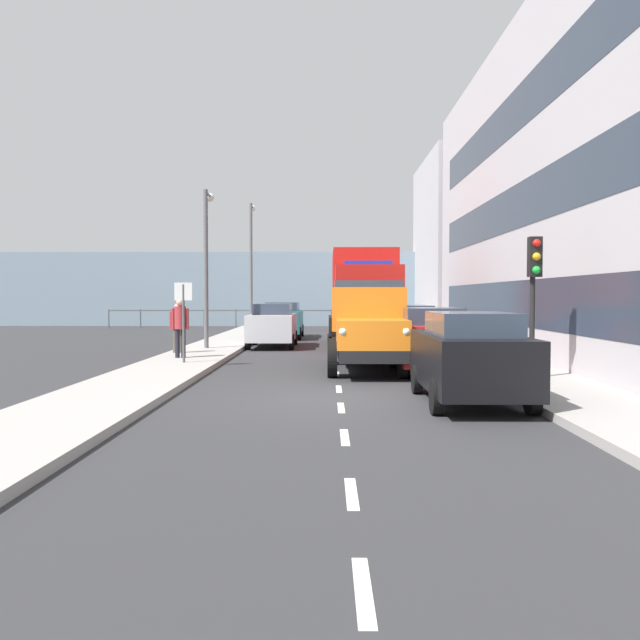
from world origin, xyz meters
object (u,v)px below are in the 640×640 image
traffic_light_near (534,276)px  lamp_post_promenade (207,253)px  lorry_cargo_red (364,295)px  car_red_kerbside_1 (429,339)px  pedestrian_by_lamp (178,324)px  lamp_post_far (251,256)px  truck_vintage_orange (368,328)px  street_sign (183,308)px  car_silver_oppositeside_0 (273,325)px  car_teal_oppositeside_1 (283,319)px  car_navy_kerbside_2 (407,330)px  car_black_kerbside_near (470,356)px  pedestrian_couple_b (180,323)px

traffic_light_near → lamp_post_promenade: lamp_post_promenade is taller
lorry_cargo_red → car_red_kerbside_1: lorry_cargo_red is taller
car_red_kerbside_1 → pedestrian_by_lamp: 8.81m
lamp_post_far → traffic_light_near: bearing=112.9°
truck_vintage_orange → street_sign: 5.23m
truck_vintage_orange → lorry_cargo_red: 9.21m
car_silver_oppositeside_0 → lamp_post_far: (1.97, -9.85, 3.33)m
lorry_cargo_red → street_sign: lorry_cargo_red is taller
lorry_cargo_red → pedestrian_by_lamp: size_ratio=5.07×
car_red_kerbside_1 → car_teal_oppositeside_1: bearing=-71.4°
truck_vintage_orange → street_sign: truck_vintage_orange is taller
car_red_kerbside_1 → car_navy_kerbside_2: (-0.00, -4.72, 0.00)m
pedestrian_by_lamp → traffic_light_near: traffic_light_near is taller
car_black_kerbside_near → traffic_light_near: size_ratio=1.23×
car_silver_oppositeside_0 → street_sign: bearing=75.8°
pedestrian_by_lamp → traffic_light_near: (-9.61, 6.71, 1.38)m
car_red_kerbside_1 → pedestrian_couple_b: (7.13, -2.65, 0.32)m
car_red_kerbside_1 → lamp_post_far: lamp_post_far is taller
car_red_kerbside_1 → street_sign: street_sign is taller
car_teal_oppositeside_1 → traffic_light_near: size_ratio=1.45×
lamp_post_promenade → pedestrian_by_lamp: bearing=75.7°
car_navy_kerbside_2 → car_black_kerbside_near: bearing=90.0°
lorry_cargo_red → pedestrian_couple_b: lorry_cargo_red is taller
car_black_kerbside_near → car_navy_kerbside_2: bearing=-90.0°
car_teal_oppositeside_1 → lorry_cargo_red: bearing=126.8°
car_black_kerbside_near → pedestrian_couple_b: (7.13, -7.53, 0.32)m
car_navy_kerbside_2 → car_silver_oppositeside_0: size_ratio=1.16×
lamp_post_far → street_sign: lamp_post_far is taller
lorry_cargo_red → car_red_kerbside_1: 9.68m
truck_vintage_orange → car_black_kerbside_near: bearing=106.8°
car_teal_oppositeside_1 → traffic_light_near: bearing=112.2°
car_black_kerbside_near → car_red_kerbside_1: 4.87m
car_black_kerbside_near → street_sign: bearing=-42.3°
lamp_post_far → lamp_post_promenade: bearing=88.8°
car_black_kerbside_near → car_red_kerbside_1: size_ratio=1.03×
lorry_cargo_red → pedestrian_couple_b: size_ratio=4.56×
pedestrian_by_lamp → street_sign: size_ratio=0.72×
truck_vintage_orange → car_silver_oppositeside_0: bearing=-68.6°
car_silver_oppositeside_0 → pedestrian_couple_b: 6.45m
car_navy_kerbside_2 → car_teal_oppositeside_1: same height
traffic_light_near → lamp_post_far: 22.67m
lorry_cargo_red → car_silver_oppositeside_0: bearing=13.4°
car_black_kerbside_near → car_silver_oppositeside_0: size_ratio=1.00×
pedestrian_by_lamp → car_silver_oppositeside_0: bearing=-123.2°
traffic_light_near → lamp_post_promenade: (9.04, -8.95, 1.13)m
pedestrian_couple_b → traffic_light_near: (-9.13, 4.95, 1.26)m
lorry_cargo_red → car_teal_oppositeside_1: lorry_cargo_red is taller
lorry_cargo_red → pedestrian_by_lamp: lorry_cargo_red is taller
truck_vintage_orange → car_teal_oppositeside_1: bearing=-76.9°
car_silver_oppositeside_0 → car_teal_oppositeside_1: (-0.00, -5.74, 0.00)m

